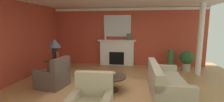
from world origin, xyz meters
TOP-DOWN VIEW (x-y plane):
  - ground_plane at (0.00, 0.00)m, footprint 8.90×8.90m
  - wall_fireplace at (0.00, 3.43)m, footprint 7.45×0.12m
  - wall_window at (-3.48, 0.30)m, footprint 0.12×7.34m
  - crown_moulding at (0.00, 3.35)m, footprint 7.45×0.08m
  - area_rug at (-0.20, 0.00)m, footprint 3.40×2.24m
  - fireplace at (-0.35, 3.22)m, footprint 1.80×0.35m
  - mantel_mirror at (-0.35, 3.34)m, footprint 1.29×0.04m
  - sofa at (1.38, -0.08)m, footprint 0.91×2.11m
  - armchair_near_window at (-1.96, 0.03)m, footprint 0.92×0.92m
  - coffee_table at (-0.20, 0.00)m, footprint 1.00×1.00m
  - side_table at (-2.23, 0.73)m, footprint 0.56×0.56m
  - table_lamp at (-2.23, 0.73)m, footprint 0.44×0.44m
  - vase_mantel_left at (-0.90, 3.17)m, footprint 0.10×0.10m
  - vase_mantel_right at (0.20, 3.17)m, footprint 0.17×0.17m
  - vase_tall_corner at (2.09, 2.92)m, footprint 0.25×0.25m
  - vase_on_side_table at (-2.08, 0.61)m, footprint 0.10×0.10m
  - book_red_cover at (-0.28, -0.10)m, footprint 0.27×0.22m
  - book_art_folio at (-0.19, 0.08)m, footprint 0.25×0.16m
  - book_small_novel at (-0.11, -0.13)m, footprint 0.20×0.17m
  - potted_plant at (2.69, 2.68)m, footprint 0.56×0.56m
  - column_white at (2.93, 1.99)m, footprint 0.20×0.20m

SIDE VIEW (x-z plane):
  - ground_plane at x=0.00m, z-range 0.00..0.00m
  - area_rug at x=-0.20m, z-range 0.00..0.01m
  - sofa at x=1.38m, z-range -0.13..0.72m
  - armchair_near_window at x=-1.96m, z-range -0.17..0.78m
  - coffee_table at x=-0.20m, z-range 0.11..0.56m
  - side_table at x=-2.23m, z-range 0.05..0.75m
  - vase_tall_corner at x=2.09m, z-range 0.00..0.83m
  - book_red_cover at x=-0.28m, z-range 0.45..0.51m
  - potted_plant at x=2.69m, z-range 0.08..0.91m
  - book_art_folio at x=-0.19m, z-range 0.51..0.54m
  - book_small_novel at x=-0.11m, z-range 0.54..0.59m
  - fireplace at x=-0.35m, z-range -0.03..1.19m
  - vase_on_side_table at x=-2.08m, z-range 0.70..1.02m
  - table_lamp at x=-2.23m, z-range 0.85..1.60m
  - wall_fireplace at x=0.00m, z-range 0.00..2.73m
  - wall_window at x=-3.48m, z-range 0.00..2.73m
  - column_white at x=2.93m, z-range 0.00..2.73m
  - vase_mantel_right at x=0.20m, z-range 1.22..1.53m
  - vase_mantel_left at x=-0.90m, z-range 1.22..1.58m
  - mantel_mirror at x=-0.35m, z-range 1.37..2.38m
  - crown_moulding at x=0.00m, z-range 2.59..2.71m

